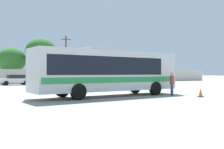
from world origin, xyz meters
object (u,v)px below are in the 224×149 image
(roadside_tree_midright, at_px, (41,51))
(traffic_cone_on_apron, at_px, (201,93))
(roadside_tree_midleft, at_px, (11,60))
(utility_pole_near, at_px, (66,58))
(parked_car_third_white, at_px, (15,80))
(coach_bus_silver_green, at_px, (107,71))
(attendant_by_bus_door, at_px, (172,82))

(roadside_tree_midright, bearing_deg, traffic_cone_on_apron, -84.71)
(roadside_tree_midleft, bearing_deg, utility_pole_near, -16.97)
(parked_car_third_white, bearing_deg, roadside_tree_midright, 50.80)
(utility_pole_near, bearing_deg, coach_bus_silver_green, -103.33)
(coach_bus_silver_green, distance_m, attendant_by_bus_door, 5.11)
(attendant_by_bus_door, xyz_separation_m, parked_car_third_white, (-7.60, 24.36, -0.20))
(utility_pole_near, relative_size, roadside_tree_midleft, 1.37)
(roadside_tree_midright, bearing_deg, attendant_by_bus_door, -85.71)
(parked_car_third_white, distance_m, roadside_tree_midright, 9.61)
(utility_pole_near, height_order, roadside_tree_midleft, utility_pole_near)
(attendant_by_bus_door, relative_size, traffic_cone_on_apron, 2.71)
(utility_pole_near, xyz_separation_m, roadside_tree_midright, (-4.36, 0.48, 1.14))
(attendant_by_bus_door, distance_m, parked_car_third_white, 25.52)
(coach_bus_silver_green, xyz_separation_m, roadside_tree_midleft, (-2.06, 31.46, 2.10))
(roadside_tree_midright, distance_m, traffic_cone_on_apron, 33.55)
(attendant_by_bus_door, bearing_deg, coach_bus_silver_green, 161.37)
(traffic_cone_on_apron, bearing_deg, utility_pole_near, 87.71)
(roadside_tree_midleft, relative_size, traffic_cone_on_apron, 9.55)
(roadside_tree_midleft, height_order, traffic_cone_on_apron, roadside_tree_midleft)
(attendant_by_bus_door, relative_size, utility_pole_near, 0.21)
(coach_bus_silver_green, bearing_deg, attendant_by_bus_door, -18.63)
(parked_car_third_white, bearing_deg, utility_pole_near, 31.89)
(utility_pole_near, bearing_deg, attendant_by_bus_door, -93.85)
(utility_pole_near, relative_size, traffic_cone_on_apron, 13.06)
(coach_bus_silver_green, distance_m, roadside_tree_midright, 29.56)
(coach_bus_silver_green, height_order, utility_pole_near, utility_pole_near)
(roadside_tree_midright, xyz_separation_m, traffic_cone_on_apron, (3.06, -33.00, -5.19))
(parked_car_third_white, distance_m, traffic_cone_on_apron, 27.80)
(roadside_tree_midright, bearing_deg, utility_pole_near, -6.32)
(coach_bus_silver_green, xyz_separation_m, parked_car_third_white, (-2.84, 22.75, -1.10))
(utility_pole_near, distance_m, roadside_tree_midright, 4.53)
(attendant_by_bus_door, height_order, roadside_tree_midleft, roadside_tree_midleft)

